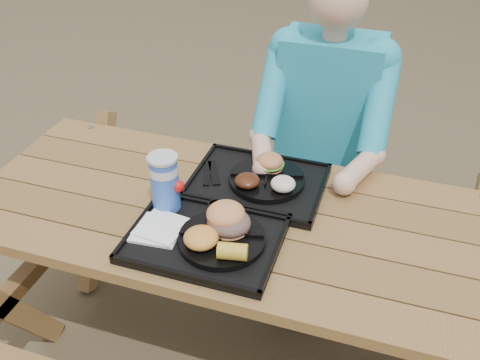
% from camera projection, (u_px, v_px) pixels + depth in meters
% --- Properties ---
extents(ground, '(60.00, 60.00, 0.00)m').
position_uv_depth(ground, '(240.00, 358.00, 2.16)').
color(ground, '#999999').
rests_on(ground, ground).
extents(picnic_table, '(1.80, 1.49, 0.75)m').
position_uv_depth(picnic_table, '(240.00, 293.00, 1.94)').
color(picnic_table, '#999999').
rests_on(picnic_table, ground).
extents(tray_near, '(0.45, 0.35, 0.02)m').
position_uv_depth(tray_near, '(205.00, 239.00, 1.60)').
color(tray_near, black).
rests_on(tray_near, picnic_table).
extents(tray_far, '(0.45, 0.35, 0.02)m').
position_uv_depth(tray_far, '(257.00, 184.00, 1.84)').
color(tray_far, black).
rests_on(tray_far, picnic_table).
extents(plate_near, '(0.26, 0.26, 0.02)m').
position_uv_depth(plate_near, '(222.00, 239.00, 1.58)').
color(plate_near, black).
rests_on(plate_near, tray_near).
extents(plate_far, '(0.26, 0.26, 0.02)m').
position_uv_depth(plate_far, '(267.00, 179.00, 1.82)').
color(plate_far, black).
rests_on(plate_far, tray_far).
extents(napkin_stack, '(0.15, 0.15, 0.02)m').
position_uv_depth(napkin_stack, '(158.00, 229.00, 1.61)').
color(napkin_stack, white).
rests_on(napkin_stack, tray_near).
extents(soda_cup, '(0.09, 0.09, 0.18)m').
position_uv_depth(soda_cup, '(165.00, 184.00, 1.67)').
color(soda_cup, blue).
rests_on(soda_cup, tray_near).
extents(condiment_bbq, '(0.05, 0.05, 0.03)m').
position_uv_depth(condiment_bbq, '(217.00, 208.00, 1.68)').
color(condiment_bbq, black).
rests_on(condiment_bbq, tray_near).
extents(condiment_mustard, '(0.05, 0.05, 0.03)m').
position_uv_depth(condiment_mustard, '(234.00, 210.00, 1.68)').
color(condiment_mustard, '#C48615').
rests_on(condiment_mustard, tray_near).
extents(sandwich, '(0.12, 0.12, 0.13)m').
position_uv_depth(sandwich, '(229.00, 213.00, 1.56)').
color(sandwich, '#DF8B4E').
rests_on(sandwich, plate_near).
extents(mac_cheese, '(0.10, 0.10, 0.05)m').
position_uv_depth(mac_cheese, '(201.00, 238.00, 1.53)').
color(mac_cheese, gold).
rests_on(mac_cheese, plate_near).
extents(corn_cob, '(0.10, 0.10, 0.05)m').
position_uv_depth(corn_cob, '(232.00, 251.00, 1.48)').
color(corn_cob, gold).
rests_on(corn_cob, plate_near).
extents(cutlery_far, '(0.09, 0.14, 0.01)m').
position_uv_depth(cutlery_far, '(214.00, 173.00, 1.87)').
color(cutlery_far, black).
rests_on(cutlery_far, tray_far).
extents(burger, '(0.10, 0.10, 0.09)m').
position_uv_depth(burger, '(270.00, 158.00, 1.84)').
color(burger, '#C27744').
rests_on(burger, plate_far).
extents(baked_beans, '(0.08, 0.08, 0.04)m').
position_uv_depth(baked_beans, '(247.00, 181.00, 1.77)').
color(baked_beans, '#471E0E').
rests_on(baked_beans, plate_far).
extents(potato_salad, '(0.08, 0.08, 0.05)m').
position_uv_depth(potato_salad, '(283.00, 184.00, 1.75)').
color(potato_salad, '#EFE4CA').
rests_on(potato_salad, plate_far).
extents(diner, '(0.48, 0.84, 1.28)m').
position_uv_depth(diner, '(323.00, 152.00, 2.23)').
color(diner, teal).
rests_on(diner, ground).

